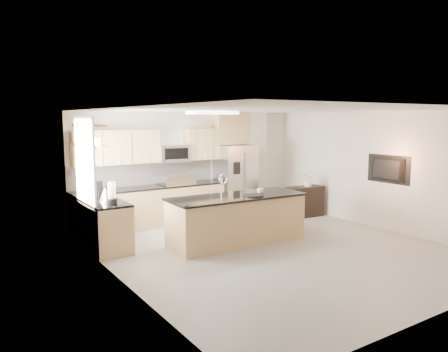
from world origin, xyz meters
TOP-DOWN VIEW (x-y plane):
  - floor at (0.00, 0.00)m, footprint 6.50×6.50m
  - ceiling at (0.00, 0.00)m, footprint 6.00×6.50m
  - wall_back at (0.00, 3.25)m, footprint 6.00×0.02m
  - wall_front at (0.00, -3.25)m, footprint 6.00×0.02m
  - wall_left at (-3.00, 0.00)m, footprint 0.02×6.50m
  - wall_right at (3.00, 0.00)m, footprint 0.02×6.50m
  - back_counter at (-1.23, 2.93)m, footprint 3.55×0.66m
  - left_counter at (-2.67, 1.85)m, footprint 0.66×1.50m
  - range at (-0.60, 2.92)m, footprint 0.76×0.64m
  - upper_cabinets at (-1.30, 3.09)m, footprint 3.50×0.33m
  - microwave at (-0.60, 3.04)m, footprint 0.76×0.40m
  - refrigerator at (1.06, 2.87)m, footprint 0.92×0.78m
  - partition_column at (1.82, 3.10)m, footprint 0.60×0.30m
  - window at (-2.98, 1.85)m, footprint 0.04×1.15m
  - shelf_lower at (-2.85, 1.95)m, footprint 0.30×1.20m
  - shelf_upper at (-2.85, 1.95)m, footprint 0.30×1.20m
  - ceiling_fixture at (-0.40, 1.60)m, footprint 1.00×0.50m
  - island at (-0.37, 0.76)m, footprint 2.78×1.09m
  - credenza at (2.41, 1.76)m, footprint 0.98×0.47m
  - cup at (0.18, 0.71)m, footprint 0.16×0.16m
  - platter at (-0.11, 0.56)m, footprint 0.46×0.46m
  - blender at (-2.67, 1.31)m, footprint 0.18×0.18m
  - kettle at (-2.62, 1.83)m, footprint 0.23×0.23m
  - coffee_maker at (-2.69, 2.19)m, footprint 0.24×0.27m
  - bowl at (-2.85, 2.03)m, footprint 0.41×0.41m
  - flower_vase at (2.46, 1.70)m, footprint 0.69×0.64m
  - television at (2.91, -0.20)m, footprint 0.14×1.08m

SIDE VIEW (x-z plane):
  - floor at x=0.00m, z-range 0.00..0.00m
  - credenza at x=2.41m, z-range 0.00..0.76m
  - left_counter at x=-2.67m, z-range 0.00..0.92m
  - back_counter at x=-1.23m, z-range -0.25..1.19m
  - range at x=-0.60m, z-range -0.10..1.04m
  - island at x=-0.37m, z-range -0.21..1.16m
  - refrigerator at x=1.06m, z-range 0.00..1.78m
  - platter at x=-0.11m, z-range 0.95..0.97m
  - cup at x=0.18m, z-range 0.95..1.05m
  - kettle at x=-2.62m, z-range 0.90..1.19m
  - flower_vase at x=2.46m, z-range 0.76..1.38m
  - coffee_maker at x=-2.69m, z-range 0.91..1.25m
  - blender at x=-2.67m, z-range 0.89..1.31m
  - wall_back at x=0.00m, z-range 0.00..2.60m
  - wall_front at x=0.00m, z-range 0.00..2.60m
  - wall_left at x=-3.00m, z-range 0.00..2.60m
  - wall_right at x=3.00m, z-range 0.00..2.60m
  - partition_column at x=1.82m, z-range 0.00..2.60m
  - television at x=2.91m, z-range 1.04..1.66m
  - microwave at x=-0.60m, z-range 1.43..1.83m
  - window at x=-2.98m, z-range 0.83..2.47m
  - upper_cabinets at x=-1.30m, z-range 1.45..2.20m
  - shelf_lower at x=-2.85m, z-range 1.93..1.97m
  - shelf_upper at x=-2.85m, z-range 2.30..2.34m
  - bowl at x=-2.85m, z-range 2.34..2.42m
  - ceiling_fixture at x=-0.40m, z-range 2.53..2.59m
  - ceiling at x=0.00m, z-range 2.59..2.61m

